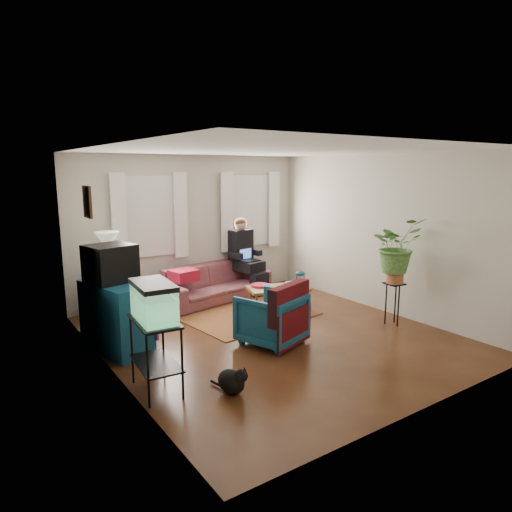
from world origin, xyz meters
TOP-DOWN VIEW (x-y plane):
  - floor at (0.00, 0.00)m, footprint 4.50×5.00m
  - ceiling at (0.00, 0.00)m, footprint 4.50×5.00m
  - wall_back at (0.00, 2.50)m, footprint 4.50×0.01m
  - wall_front at (0.00, -2.50)m, footprint 4.50×0.01m
  - wall_left at (-2.25, 0.00)m, footprint 0.01×5.00m
  - wall_right at (2.25, 0.00)m, footprint 0.01×5.00m
  - window_left at (-0.80, 2.48)m, footprint 1.08×0.04m
  - window_right at (1.25, 2.48)m, footprint 1.08×0.04m
  - curtains_left at (-0.80, 2.40)m, footprint 1.36×0.06m
  - curtains_right at (1.25, 2.40)m, footprint 1.36×0.06m
  - picture_frame at (-2.21, 0.85)m, footprint 0.04×0.32m
  - area_rug at (0.21, 1.01)m, footprint 2.16×1.81m
  - sofa at (0.18, 2.05)m, footprint 2.32×1.25m
  - seated_person at (0.96, 2.19)m, footprint 0.66×0.77m
  - side_table at (-1.65, 2.10)m, footprint 0.53×0.53m
  - table_lamp at (-1.65, 2.10)m, footprint 0.40×0.40m
  - dresser at (-1.99, 0.72)m, footprint 0.73×1.10m
  - crt_tv at (-1.99, 0.82)m, footprint 0.66×0.62m
  - aquarium_stand at (-2.00, -0.65)m, footprint 0.46×0.74m
  - aquarium at (-2.00, -0.65)m, footprint 0.41×0.68m
  - black_cat at (-1.37, -1.15)m, footprint 0.32×0.42m
  - armchair at (-0.18, -0.23)m, footprint 0.95×0.92m
  - serape_throw at (-0.08, -0.52)m, footprint 0.80×0.43m
  - coffee_table at (0.77, 0.88)m, footprint 1.11×0.82m
  - cup_a at (0.53, 0.87)m, footprint 0.14×0.14m
  - cup_b at (0.76, 0.71)m, footprint 0.11×0.11m
  - bowl at (1.06, 0.88)m, footprint 0.25×0.25m
  - snack_tray at (0.56, 1.10)m, footprint 0.39×0.39m
  - birdcage at (1.06, 0.65)m, footprint 0.20×0.20m
  - plant_stand at (1.82, -0.65)m, footprint 0.31×0.31m
  - potted_plant at (1.82, -0.65)m, footprint 0.82×0.73m

SIDE VIEW (x-z plane):
  - floor at x=0.00m, z-range -0.01..0.01m
  - area_rug at x=0.21m, z-range 0.00..0.01m
  - black_cat at x=-1.37m, z-range 0.00..0.32m
  - coffee_table at x=0.77m, z-range 0.00..0.41m
  - plant_stand at x=1.82m, z-range 0.00..0.65m
  - side_table at x=-1.65m, z-range 0.00..0.73m
  - armchair at x=-0.18m, z-range 0.00..0.78m
  - aquarium_stand at x=-2.00m, z-range 0.00..0.79m
  - snack_tray at x=0.56m, z-range 0.41..0.45m
  - sofa at x=0.18m, z-range 0.00..0.86m
  - bowl at x=1.06m, z-range 0.41..0.46m
  - cup_b at x=0.76m, z-range 0.41..0.49m
  - cup_a at x=0.53m, z-range 0.41..0.50m
  - dresser at x=-1.99m, z-range 0.00..0.91m
  - serape_throw at x=-0.08m, z-range 0.23..0.88m
  - birdcage at x=1.06m, z-range 0.41..0.70m
  - seated_person at x=0.96m, z-range 0.00..1.31m
  - aquarium at x=-2.00m, z-range 0.79..1.21m
  - table_lamp at x=-1.65m, z-range 0.71..1.38m
  - potted_plant at x=1.82m, z-range 0.69..1.52m
  - crt_tv at x=-1.99m, z-range 0.91..1.40m
  - wall_back at x=0.00m, z-range 0.00..2.60m
  - wall_front at x=0.00m, z-range 0.00..2.60m
  - wall_left at x=-2.25m, z-range 0.00..2.60m
  - wall_right at x=2.25m, z-range 0.00..2.60m
  - curtains_left at x=-0.80m, z-range 0.80..2.30m
  - curtains_right at x=1.25m, z-range 0.80..2.30m
  - window_left at x=-0.80m, z-range 0.86..2.24m
  - window_right at x=1.25m, z-range 0.86..2.24m
  - picture_frame at x=-2.21m, z-range 1.75..2.15m
  - ceiling at x=0.00m, z-range 2.60..2.60m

